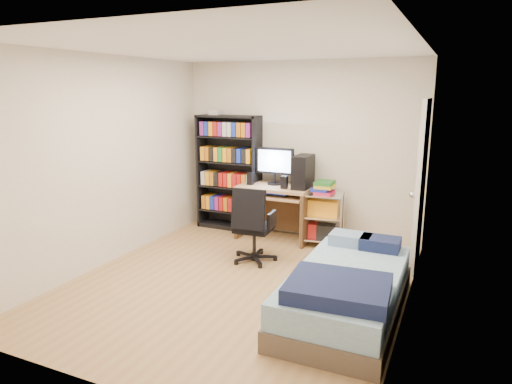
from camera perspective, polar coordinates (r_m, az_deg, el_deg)
The scene contains 7 objects.
room at distance 4.77m, azimuth -2.39°, elevation 2.49°, with size 3.58×4.08×2.58m.
media_shelf at distance 6.92m, azimuth -3.41°, elevation 2.60°, with size 0.97×0.32×1.80m.
computer_desk at distance 6.44m, azimuth 3.42°, elevation 0.13°, with size 1.03×0.60×1.29m.
office_chair at distance 5.66m, azimuth -0.37°, elevation -5.78°, with size 0.60×0.60×0.95m.
wire_cart at distance 6.23m, azimuth 8.34°, elevation -1.48°, with size 0.60×0.47×0.90m.
bed at distance 4.47m, azimuth 11.23°, elevation -11.99°, with size 0.97×1.94×0.55m.
door at distance 5.66m, azimuth 19.90°, elevation 0.77°, with size 0.12×0.80×2.00m.
Camera 1 is at (2.11, -4.20, 2.09)m, focal length 32.00 mm.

